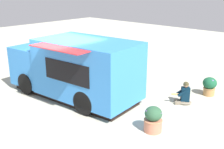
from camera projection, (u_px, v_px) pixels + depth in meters
The scene contains 5 objects.
ground_plane at pixel (63, 99), 10.97m from camera, with size 40.00×40.00×0.00m, color #B4B39F.
food_truck at pixel (75, 70), 10.82m from camera, with size 3.07×5.65×2.37m.
person_customer at pixel (184, 95), 10.43m from camera, with size 0.70×0.76×0.87m.
planter_flowering_near at pixel (209, 86), 11.20m from camera, with size 0.55×0.55×0.76m.
planter_flowering_side at pixel (153, 119), 8.43m from camera, with size 0.58×0.58×0.82m.
Camera 1 is at (6.12, 8.31, 4.31)m, focal length 44.50 mm.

